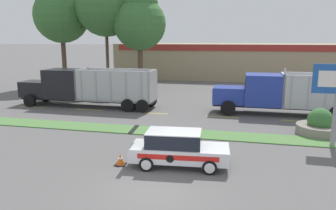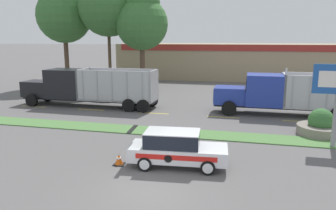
{
  "view_description": "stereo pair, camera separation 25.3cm",
  "coord_description": "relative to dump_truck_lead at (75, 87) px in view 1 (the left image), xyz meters",
  "views": [
    {
      "loc": [
        3.24,
        -11.3,
        5.76
      ],
      "look_at": [
        -1.2,
        7.72,
        1.78
      ],
      "focal_mm": 35.0,
      "sensor_mm": 36.0,
      "label": 1
    },
    {
      "loc": [
        3.49,
        -11.24,
        5.76
      ],
      "look_at": [
        -1.2,
        7.72,
        1.78
      ],
      "focal_mm": 35.0,
      "sensor_mm": 36.0,
      "label": 2
    }
  ],
  "objects": [
    {
      "name": "tree_behind_right",
      "position": [
        2.56,
        10.39,
        6.28
      ],
      "size": [
        5.83,
        5.83,
        11.72
      ],
      "color": "brown",
      "rests_on": "ground_plane"
    },
    {
      "name": "centre_line_6",
      "position": [
        18.09,
        -1.24,
        -1.62
      ],
      "size": [
        2.4,
        0.14,
        0.01
      ],
      "primitive_type": "cube",
      "color": "yellow",
      "rests_on": "ground_plane"
    },
    {
      "name": "tree_behind_centre",
      "position": [
        -7.12,
        10.55,
        7.41
      ],
      "size": [
        6.41,
        6.41,
        13.22
      ],
      "color": "brown",
      "rests_on": "ground_plane"
    },
    {
      "name": "centre_line_3",
      "position": [
        1.89,
        -1.24,
        -1.62
      ],
      "size": [
        2.4,
        0.14,
        0.01
      ],
      "primitive_type": "cube",
      "color": "yellow",
      "rests_on": "ground_plane"
    },
    {
      "name": "traffic_cone",
      "position": [
        8.73,
        -11.87,
        -1.37
      ],
      "size": [
        0.5,
        0.5,
        0.52
      ],
      "color": "black",
      "rests_on": "ground_plane"
    },
    {
      "name": "rally_car",
      "position": [
        11.33,
        -11.36,
        -0.78
      ],
      "size": [
        4.59,
        2.14,
        1.68
      ],
      "color": "white",
      "rests_on": "ground_plane"
    },
    {
      "name": "stone_planter",
      "position": [
        18.77,
        -4.44,
        -1.07
      ],
      "size": [
        2.73,
        2.73,
        1.63
      ],
      "color": "gray",
      "rests_on": "ground_plane"
    },
    {
      "name": "grass_verge",
      "position": [
        10.9,
        -6.18,
        -1.59
      ],
      "size": [
        120.0,
        1.88,
        0.06
      ],
      "primitive_type": "cube",
      "color": "#517F42",
      "rests_on": "ground_plane"
    },
    {
      "name": "dump_truck_mid",
      "position": [
        16.84,
        0.56,
        -0.06
      ],
      "size": [
        12.05,
        2.82,
        3.66
      ],
      "color": "black",
      "rests_on": "ground_plane"
    },
    {
      "name": "centre_line_5",
      "position": [
        12.69,
        -1.24,
        -1.62
      ],
      "size": [
        2.4,
        0.14,
        0.01
      ],
      "primitive_type": "cube",
      "color": "yellow",
      "rests_on": "ground_plane"
    },
    {
      "name": "centre_line_2",
      "position": [
        -3.51,
        -1.24,
        -1.62
      ],
      "size": [
        2.4,
        0.14,
        0.01
      ],
      "primitive_type": "cube",
      "color": "yellow",
      "rests_on": "ground_plane"
    },
    {
      "name": "tree_behind_left",
      "position": [
        -1.54,
        10.65,
        8.38
      ],
      "size": [
        6.81,
        6.81,
        14.43
      ],
      "color": "brown",
      "rests_on": "ground_plane"
    },
    {
      "name": "store_building_backdrop",
      "position": [
        13.52,
        25.03,
        0.87
      ],
      "size": [
        35.62,
        12.1,
        4.99
      ],
      "color": "#9E896B",
      "rests_on": "ground_plane"
    },
    {
      "name": "centre_line_4",
      "position": [
        7.29,
        -1.24,
        -1.62
      ],
      "size": [
        2.4,
        0.14,
        0.01
      ],
      "primitive_type": "cube",
      "color": "yellow",
      "rests_on": "ground_plane"
    },
    {
      "name": "ground_plane",
      "position": [
        10.9,
        -14.02,
        -1.62
      ],
      "size": [
        600.0,
        600.0,
        0.0
      ],
      "primitive_type": "plane",
      "color": "#5B5959"
    },
    {
      "name": "dump_truck_lead",
      "position": [
        0.0,
        0.0,
        0.0
      ],
      "size": [
        12.02,
        2.66,
        3.24
      ],
      "color": "black",
      "rests_on": "ground_plane"
    }
  ]
}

